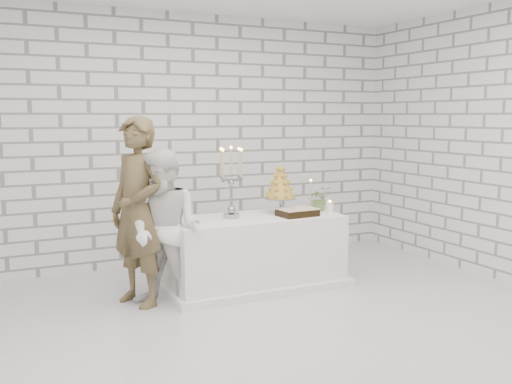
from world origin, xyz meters
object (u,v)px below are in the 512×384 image
groom (138,212)px  bride (166,229)px  croquembouche (280,189)px  candelabra (231,182)px  cake_table (255,252)px

groom → bride: bearing=17.9°
groom → croquembouche: size_ratio=3.40×
candelabra → croquembouche: size_ratio=1.40×
candelabra → cake_table: bearing=-6.1°
bride → croquembouche: bride is taller
cake_table → bride: 1.11m
cake_table → croquembouche: (0.35, 0.09, 0.64)m
groom → candelabra: 1.01m
bride → candelabra: 0.90m
groom → croquembouche: 1.59m
bride → candelabra: (0.77, 0.27, 0.37)m
cake_table → bride: bride is taller
cake_table → candelabra: bearing=173.9°
bride → candelabra: same height
groom → bride: size_ratio=1.20×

